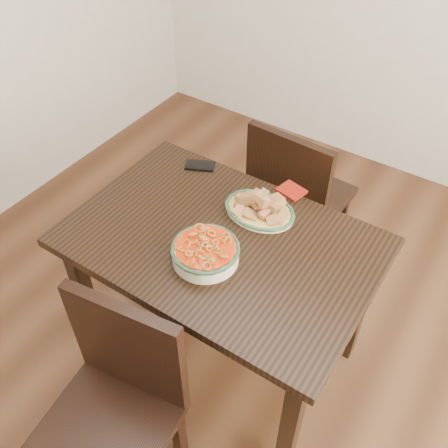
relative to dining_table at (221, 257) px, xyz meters
The scene contains 8 objects.
floor 0.66m from the dining_table, 39.29° to the left, with size 3.50×3.50×0.00m, color #3A2112.
dining_table is the anchor object (origin of this frame).
chair_far 0.67m from the dining_table, 90.31° to the left, with size 0.44×0.44×0.89m.
chair_near 0.64m from the dining_table, 90.71° to the right, with size 0.47×0.47×0.89m.
fish_plate 0.26m from the dining_table, 77.12° to the left, with size 0.28×0.22×0.11m.
noodle_bowl 0.19m from the dining_table, 84.39° to the right, with size 0.25×0.25×0.08m.
smartphone 0.47m from the dining_table, 135.56° to the left, with size 0.13×0.07×0.01m, color black.
napkin 0.41m from the dining_table, 76.51° to the left, with size 0.11×0.09×0.01m, color maroon.
Camera 1 is at (0.64, -1.16, 2.09)m, focal length 40.00 mm.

